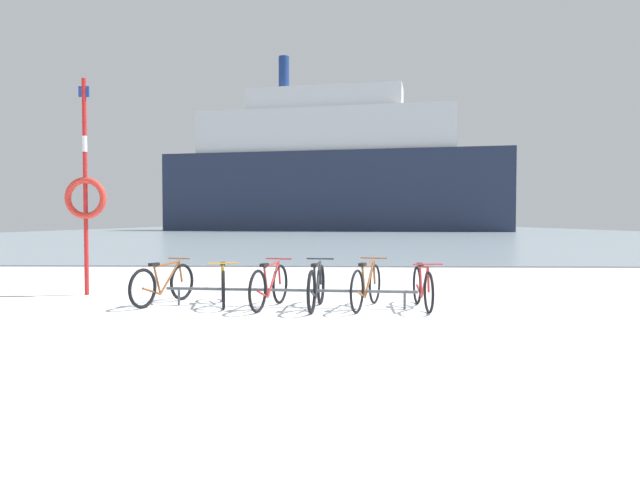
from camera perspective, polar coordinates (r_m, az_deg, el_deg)
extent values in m
cube|color=silver|center=(6.06, 5.07, -11.93)|extent=(80.00, 22.00, 0.08)
cube|color=gray|center=(71.88, 1.85, 0.87)|extent=(80.00, 110.00, 0.08)
cube|color=#47474C|center=(16.93, 2.79, -2.85)|extent=(80.00, 0.50, 0.05)
cylinder|color=#4C5156|center=(9.05, -3.23, -5.21)|extent=(4.16, 0.43, 0.05)
cylinder|color=#4C5156|center=(9.58, -14.42, -5.72)|extent=(0.04, 0.04, 0.28)
cylinder|color=#4C5156|center=(8.94, 8.77, -6.23)|extent=(0.04, 0.04, 0.28)
torus|color=black|center=(10.14, -14.11, -4.23)|extent=(0.29, 0.63, 0.65)
torus|color=black|center=(9.35, -17.90, -4.80)|extent=(0.29, 0.63, 0.65)
cylinder|color=brown|center=(9.87, -15.28, -3.75)|extent=(0.23, 0.52, 0.54)
cylinder|color=brown|center=(9.61, -16.51, -4.05)|extent=(0.10, 0.19, 0.49)
cylinder|color=brown|center=(9.79, -15.58, -2.41)|extent=(0.28, 0.64, 0.08)
cylinder|color=brown|center=(9.52, -17.04, -5.11)|extent=(0.20, 0.43, 0.18)
cylinder|color=brown|center=(10.09, -14.25, -3.20)|extent=(0.07, 0.12, 0.38)
cube|color=black|center=(9.53, -16.82, -2.43)|extent=(0.15, 0.22, 0.05)
cylinder|color=brown|center=(10.04, -14.40, -1.87)|extent=(0.44, 0.19, 0.02)
torus|color=black|center=(8.94, -9.97, -5.11)|extent=(0.18, 0.62, 0.63)
torus|color=black|center=(9.88, -10.05, -4.43)|extent=(0.18, 0.62, 0.63)
cylinder|color=gold|center=(9.23, -10.00, -4.18)|extent=(0.14, 0.50, 0.53)
cylinder|color=gold|center=(9.54, -10.03, -4.11)|extent=(0.07, 0.18, 0.48)
cylinder|color=gold|center=(9.28, -10.02, -2.70)|extent=(0.17, 0.61, 0.08)
cylinder|color=gold|center=(9.69, -10.03, -4.98)|extent=(0.12, 0.41, 0.18)
cylinder|color=gold|center=(8.95, -9.98, -3.91)|extent=(0.06, 0.11, 0.37)
cube|color=black|center=(9.59, -10.04, -2.44)|extent=(0.12, 0.21, 0.05)
cylinder|color=gold|center=(8.96, -9.99, -2.41)|extent=(0.45, 0.12, 0.02)
torus|color=black|center=(9.44, -4.16, -4.58)|extent=(0.22, 0.66, 0.67)
torus|color=black|center=(8.54, -6.47, -5.29)|extent=(0.22, 0.66, 0.67)
cylinder|color=#B22D2D|center=(9.13, -4.87, -4.05)|extent=(0.17, 0.51, 0.56)
cylinder|color=#B22D2D|center=(8.84, -5.61, -4.41)|extent=(0.08, 0.18, 0.50)
cylinder|color=#B22D2D|center=(9.04, -5.04, -2.55)|extent=(0.20, 0.63, 0.08)
cylinder|color=#B22D2D|center=(8.74, -5.94, -5.62)|extent=(0.14, 0.42, 0.18)
cylinder|color=#B22D2D|center=(9.38, -4.24, -3.43)|extent=(0.06, 0.11, 0.40)
cube|color=black|center=(8.74, -5.80, -2.59)|extent=(0.13, 0.21, 0.05)
cylinder|color=#B22D2D|center=(9.33, -4.33, -1.95)|extent=(0.45, 0.14, 0.02)
torus|color=black|center=(9.35, 0.08, -4.62)|extent=(0.13, 0.68, 0.68)
torus|color=black|center=(8.39, -0.88, -5.39)|extent=(0.13, 0.68, 0.68)
cylinder|color=#1E2328|center=(9.02, -0.21, -4.10)|extent=(0.10, 0.52, 0.57)
cylinder|color=#1E2328|center=(8.71, -0.52, -4.48)|extent=(0.06, 0.18, 0.51)
cylinder|color=#1E2328|center=(8.93, -0.28, -2.57)|extent=(0.11, 0.64, 0.08)
cylinder|color=#1E2328|center=(8.60, -0.66, -5.71)|extent=(0.09, 0.43, 0.19)
cylinder|color=#1E2328|center=(9.29, 0.05, -3.45)|extent=(0.05, 0.11, 0.40)
cube|color=black|center=(8.61, -0.59, -2.63)|extent=(0.10, 0.21, 0.05)
cylinder|color=#1E2328|center=(9.23, 0.01, -1.96)|extent=(0.46, 0.08, 0.02)
torus|color=black|center=(9.46, 5.70, -4.55)|extent=(0.26, 0.65, 0.68)
torus|color=black|center=(8.45, 3.86, -5.34)|extent=(0.26, 0.65, 0.68)
cylinder|color=brown|center=(9.11, 5.15, -4.03)|extent=(0.21, 0.54, 0.57)
cylinder|color=brown|center=(8.79, 4.55, -4.41)|extent=(0.10, 0.19, 0.51)
cylinder|color=brown|center=(9.02, 5.02, -2.49)|extent=(0.26, 0.67, 0.08)
cylinder|color=brown|center=(8.67, 4.28, -5.66)|extent=(0.18, 0.45, 0.19)
cylinder|color=brown|center=(9.40, 5.64, -3.38)|extent=(0.07, 0.12, 0.40)
cube|color=black|center=(8.68, 4.41, -2.56)|extent=(0.14, 0.22, 0.05)
cylinder|color=brown|center=(9.34, 5.58, -1.88)|extent=(0.44, 0.17, 0.02)
torus|color=black|center=(8.58, 11.21, -5.36)|extent=(0.06, 0.65, 0.65)
torus|color=black|center=(9.52, 10.03, -4.62)|extent=(0.06, 0.65, 0.65)
cylinder|color=#B22D2D|center=(8.87, 10.80, -4.36)|extent=(0.05, 0.51, 0.55)
cylinder|color=#B22D2D|center=(9.18, 10.42, -4.29)|extent=(0.04, 0.18, 0.49)
cylinder|color=#B22D2D|center=(8.92, 10.72, -2.79)|extent=(0.06, 0.63, 0.08)
cylinder|color=#B22D2D|center=(9.33, 10.26, -5.21)|extent=(0.05, 0.42, 0.18)
cylinder|color=#B22D2D|center=(8.59, 11.17, -4.08)|extent=(0.04, 0.11, 0.38)
cube|color=black|center=(9.23, 10.34, -2.52)|extent=(0.09, 0.20, 0.05)
cylinder|color=#B22D2D|center=(8.61, 11.13, -2.48)|extent=(0.46, 0.04, 0.02)
cylinder|color=red|center=(11.38, -23.15, 5.04)|extent=(0.08, 0.08, 4.10)
cylinder|color=white|center=(11.45, -23.20, 9.14)|extent=(0.09, 0.09, 0.30)
torus|color=red|center=(11.37, -23.13, 4.01)|extent=(0.80, 0.12, 0.80)
cube|color=navy|center=(11.62, -23.27, 13.94)|extent=(0.20, 0.03, 0.20)
cube|color=#232D47|center=(75.80, 1.41, 4.97)|extent=(47.36, 15.73, 10.59)
cube|color=white|center=(76.86, 0.54, 11.08)|extent=(35.66, 12.60, 5.82)
cube|color=white|center=(77.67, 0.54, 14.28)|extent=(21.65, 9.09, 2.96)
cylinder|color=navy|center=(79.82, -3.76, 16.79)|extent=(1.47, 1.47, 4.76)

